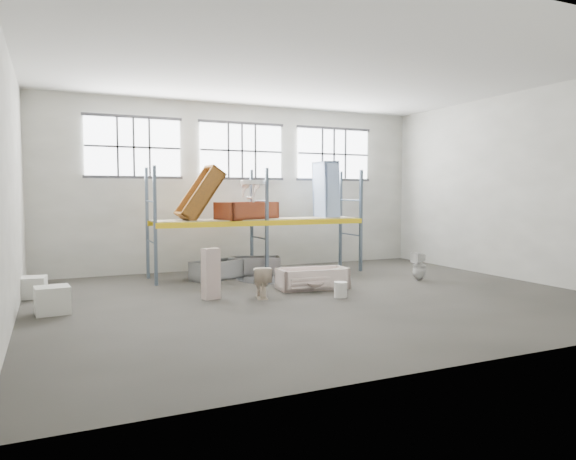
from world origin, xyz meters
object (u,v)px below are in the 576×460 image
toilet_beige (262,282)px  cistern_tall (211,274)px  bathtub_beige (312,278)px  blue_tub_upright (326,191)px  carton_near (52,300)px  steel_tub_right (256,265)px  rust_tub_flat (247,211)px  toilet_white (419,266)px  bucket (341,290)px  steel_tub_left (216,270)px

toilet_beige → cistern_tall: size_ratio=0.64×
bathtub_beige → blue_tub_upright: blue_tub_upright is taller
toilet_beige → carton_near: 4.23m
steel_tub_right → rust_tub_flat: 1.61m
rust_tub_flat → carton_near: (-5.03, -2.96, -1.56)m
cistern_tall → carton_near: 3.18m
toilet_white → blue_tub_upright: 3.70m
toilet_beige → carton_near: toilet_beige is taller
bucket → toilet_beige: bearing=157.7°
blue_tub_upright → toilet_white: bearing=-65.4°
bucket → carton_near: carton_near is taller
bathtub_beige → rust_tub_flat: size_ratio=0.96×
steel_tub_right → rust_tub_flat: rust_tub_flat is taller
cistern_tall → carton_near: (-3.17, -0.13, -0.29)m
toilet_white → steel_tub_left: size_ratio=0.55×
bathtub_beige → carton_near: 5.78m
bathtub_beige → toilet_white: toilet_white is taller
toilet_beige → cistern_tall: cistern_tall is taller
bathtub_beige → steel_tub_left: size_ratio=1.21×
steel_tub_right → bucket: size_ratio=3.89×
toilet_white → steel_tub_right: toilet_white is taller
toilet_white → rust_tub_flat: size_ratio=0.44×
cistern_tall → rust_tub_flat: (1.87, 2.83, 1.26)m
cistern_tall → steel_tub_right: cistern_tall is taller
steel_tub_right → toilet_beige: bearing=-108.9°
toilet_beige → bucket: size_ratio=2.07×
cistern_tall → rust_tub_flat: size_ratio=0.64×
blue_tub_upright → carton_near: (-7.60, -3.06, -2.13)m
cistern_tall → rust_tub_flat: rust_tub_flat is taller
carton_near → toilet_white: bearing=1.5°
steel_tub_left → steel_tub_right: bearing=19.6°
blue_tub_upright → bucket: 4.85m
blue_tub_upright → bucket: (-1.75, -3.94, -2.22)m
steel_tub_left → toilet_white: bearing=-26.2°
toilet_white → blue_tub_upright: size_ratio=0.44×
blue_tub_upright → carton_near: bearing=-158.1°
toilet_white → carton_near: (-8.89, -0.24, -0.12)m
cistern_tall → steel_tub_left: size_ratio=0.80×
toilet_beige → carton_near: size_ratio=1.15×
steel_tub_left → steel_tub_right: (1.32, 0.47, -0.01)m
toilet_beige → blue_tub_upright: size_ratio=0.41×
bathtub_beige → toilet_beige: (-1.55, -0.56, 0.11)m
steel_tub_right → bucket: 4.01m
bucket → bathtub_beige: bearing=93.8°
toilet_beige → toilet_white: bearing=-159.5°
bucket → carton_near: 5.92m
steel_tub_right → blue_tub_upright: size_ratio=0.77×
steel_tub_left → carton_near: (-4.03, -2.62, 0.01)m
bathtub_beige → bucket: bathtub_beige is taller
bathtub_beige → bucket: (0.08, -1.22, -0.08)m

